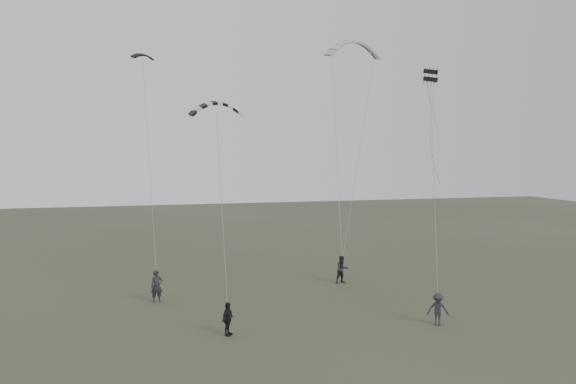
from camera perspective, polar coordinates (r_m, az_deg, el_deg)
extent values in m
plane|color=#39422E|center=(30.87, 0.44, -13.11)|extent=(140.00, 140.00, 0.00)
imported|color=#232328|center=(35.46, -13.19, -9.31)|extent=(0.77, 0.56, 1.95)
imported|color=#222327|center=(39.60, 5.52, -7.84)|extent=(1.04, 0.87, 1.91)
imported|color=black|center=(28.74, -6.15, -12.70)|extent=(0.92, 1.03, 1.68)
imported|color=#29282D|center=(31.18, 14.98, -11.43)|extent=(1.28, 1.07, 1.73)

